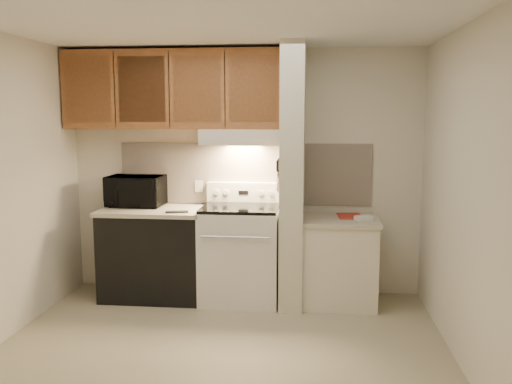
# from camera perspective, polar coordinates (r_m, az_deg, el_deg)

# --- Properties ---
(floor) EXTENTS (3.60, 3.60, 0.00)m
(floor) POSITION_cam_1_polar(r_m,az_deg,el_deg) (4.49, -3.63, -16.09)
(floor) COLOR tan
(floor) RESTS_ON ground
(ceiling) EXTENTS (3.60, 3.60, 0.00)m
(ceiling) POSITION_cam_1_polar(r_m,az_deg,el_deg) (4.15, -3.95, 17.26)
(ceiling) COLOR white
(ceiling) RESTS_ON wall_back
(wall_back) EXTENTS (3.60, 2.50, 0.02)m
(wall_back) POSITION_cam_1_polar(r_m,az_deg,el_deg) (5.61, -1.22, 2.10)
(wall_back) COLOR beige
(wall_back) RESTS_ON floor
(wall_right) EXTENTS (0.02, 3.00, 2.50)m
(wall_right) POSITION_cam_1_polar(r_m,az_deg,el_deg) (4.23, 21.04, -0.46)
(wall_right) COLOR beige
(wall_right) RESTS_ON floor
(backsplash) EXTENTS (2.60, 0.02, 0.63)m
(backsplash) POSITION_cam_1_polar(r_m,az_deg,el_deg) (5.60, -1.23, 1.94)
(backsplash) COLOR #EFDCC8
(backsplash) RESTS_ON wall_back
(range_body) EXTENTS (0.76, 0.65, 0.92)m
(range_body) POSITION_cam_1_polar(r_m,az_deg,el_deg) (5.42, -1.64, -6.63)
(range_body) COLOR silver
(range_body) RESTS_ON floor
(oven_window) EXTENTS (0.50, 0.01, 0.30)m
(oven_window) POSITION_cam_1_polar(r_m,az_deg,el_deg) (5.10, -2.12, -7.10)
(oven_window) COLOR black
(oven_window) RESTS_ON range_body
(oven_handle) EXTENTS (0.65, 0.02, 0.02)m
(oven_handle) POSITION_cam_1_polar(r_m,az_deg,el_deg) (5.01, -2.19, -4.79)
(oven_handle) COLOR silver
(oven_handle) RESTS_ON range_body
(cooktop) EXTENTS (0.74, 0.64, 0.03)m
(cooktop) POSITION_cam_1_polar(r_m,az_deg,el_deg) (5.31, -1.67, -1.67)
(cooktop) COLOR black
(cooktop) RESTS_ON range_body
(range_backguard) EXTENTS (0.76, 0.08, 0.20)m
(range_backguard) POSITION_cam_1_polar(r_m,az_deg,el_deg) (5.58, -1.29, -0.01)
(range_backguard) COLOR silver
(range_backguard) RESTS_ON range_body
(range_display) EXTENTS (0.10, 0.01, 0.04)m
(range_display) POSITION_cam_1_polar(r_m,az_deg,el_deg) (5.53, -1.34, -0.07)
(range_display) COLOR black
(range_display) RESTS_ON range_backguard
(range_knob_left_outer) EXTENTS (0.05, 0.02, 0.05)m
(range_knob_left_outer) POSITION_cam_1_polar(r_m,az_deg,el_deg) (5.57, -4.20, -0.03)
(range_knob_left_outer) COLOR silver
(range_knob_left_outer) RESTS_ON range_backguard
(range_knob_left_inner) EXTENTS (0.05, 0.02, 0.05)m
(range_knob_left_inner) POSITION_cam_1_polar(r_m,az_deg,el_deg) (5.56, -3.19, -0.04)
(range_knob_left_inner) COLOR silver
(range_knob_left_inner) RESTS_ON range_backguard
(range_knob_right_inner) EXTENTS (0.05, 0.02, 0.05)m
(range_knob_right_inner) POSITION_cam_1_polar(r_m,az_deg,el_deg) (5.51, 0.51, -0.10)
(range_knob_right_inner) COLOR silver
(range_knob_right_inner) RESTS_ON range_backguard
(range_knob_right_outer) EXTENTS (0.05, 0.02, 0.05)m
(range_knob_right_outer) POSITION_cam_1_polar(r_m,az_deg,el_deg) (5.50, 1.55, -0.12)
(range_knob_right_outer) COLOR silver
(range_knob_right_outer) RESTS_ON range_backguard
(dishwasher_front) EXTENTS (1.00, 0.63, 0.87)m
(dishwasher_front) POSITION_cam_1_polar(r_m,az_deg,el_deg) (5.61, -10.63, -6.50)
(dishwasher_front) COLOR black
(dishwasher_front) RESTS_ON floor
(left_countertop) EXTENTS (1.04, 0.67, 0.04)m
(left_countertop) POSITION_cam_1_polar(r_m,az_deg,el_deg) (5.52, -10.76, -1.92)
(left_countertop) COLOR #BDB39A
(left_countertop) RESTS_ON dishwasher_front
(spoon_rest) EXTENTS (0.23, 0.12, 0.01)m
(spoon_rest) POSITION_cam_1_polar(r_m,az_deg,el_deg) (5.24, -8.32, -2.08)
(spoon_rest) COLOR black
(spoon_rest) RESTS_ON left_countertop
(teal_jar) EXTENTS (0.13, 0.13, 0.11)m
(teal_jar) POSITION_cam_1_polar(r_m,az_deg,el_deg) (5.72, -13.00, -0.88)
(teal_jar) COLOR #23575D
(teal_jar) RESTS_ON left_countertop
(outlet) EXTENTS (0.08, 0.01, 0.12)m
(outlet) POSITION_cam_1_polar(r_m,az_deg,el_deg) (5.68, -6.05, 0.61)
(outlet) COLOR beige
(outlet) RESTS_ON backsplash
(microwave) EXTENTS (0.57, 0.40, 0.31)m
(microwave) POSITION_cam_1_polar(r_m,az_deg,el_deg) (5.69, -12.53, 0.11)
(microwave) COLOR black
(microwave) RESTS_ON left_countertop
(partition_pillar) EXTENTS (0.22, 0.70, 2.50)m
(partition_pillar) POSITION_cam_1_polar(r_m,az_deg,el_deg) (5.22, 3.87, 1.63)
(partition_pillar) COLOR beige
(partition_pillar) RESTS_ON floor
(pillar_trim) EXTENTS (0.01, 0.70, 0.04)m
(pillar_trim) POSITION_cam_1_polar(r_m,az_deg,el_deg) (5.22, 2.60, 2.19)
(pillar_trim) COLOR #96592F
(pillar_trim) RESTS_ON partition_pillar
(knife_strip) EXTENTS (0.02, 0.42, 0.04)m
(knife_strip) POSITION_cam_1_polar(r_m,az_deg,el_deg) (5.17, 2.51, 2.36)
(knife_strip) COLOR black
(knife_strip) RESTS_ON partition_pillar
(knife_blade_a) EXTENTS (0.01, 0.03, 0.16)m
(knife_blade_a) POSITION_cam_1_polar(r_m,az_deg,el_deg) (5.02, 2.25, 1.04)
(knife_blade_a) COLOR silver
(knife_blade_a) RESTS_ON knife_strip
(knife_handle_a) EXTENTS (0.02, 0.02, 0.10)m
(knife_handle_a) POSITION_cam_1_polar(r_m,az_deg,el_deg) (5.00, 2.26, 2.73)
(knife_handle_a) COLOR black
(knife_handle_a) RESTS_ON knife_strip
(knife_blade_b) EXTENTS (0.01, 0.04, 0.18)m
(knife_blade_b) POSITION_cam_1_polar(r_m,az_deg,el_deg) (5.12, 2.32, 1.06)
(knife_blade_b) COLOR silver
(knife_blade_b) RESTS_ON knife_strip
(knife_handle_b) EXTENTS (0.02, 0.02, 0.10)m
(knife_handle_b) POSITION_cam_1_polar(r_m,az_deg,el_deg) (5.09, 2.32, 2.83)
(knife_handle_b) COLOR black
(knife_handle_b) RESTS_ON knife_strip
(knife_blade_c) EXTENTS (0.01, 0.04, 0.20)m
(knife_blade_c) POSITION_cam_1_polar(r_m,az_deg,el_deg) (5.19, 2.37, 1.05)
(knife_blade_c) COLOR silver
(knife_blade_c) RESTS_ON knife_strip
(knife_handle_c) EXTENTS (0.02, 0.02, 0.10)m
(knife_handle_c) POSITION_cam_1_polar(r_m,az_deg,el_deg) (5.18, 2.39, 2.93)
(knife_handle_c) COLOR black
(knife_handle_c) RESTS_ON knife_strip
(knife_blade_d) EXTENTS (0.01, 0.04, 0.16)m
(knife_blade_d) POSITION_cam_1_polar(r_m,az_deg,el_deg) (5.26, 2.42, 1.36)
(knife_blade_d) COLOR silver
(knife_blade_d) RESTS_ON knife_strip
(knife_handle_d) EXTENTS (0.02, 0.02, 0.10)m
(knife_handle_d) POSITION_cam_1_polar(r_m,az_deg,el_deg) (5.25, 2.44, 3.00)
(knife_handle_d) COLOR black
(knife_handle_d) RESTS_ON knife_strip
(knife_blade_e) EXTENTS (0.01, 0.04, 0.18)m
(knife_blade_e) POSITION_cam_1_polar(r_m,az_deg,el_deg) (5.35, 2.47, 1.36)
(knife_blade_e) COLOR silver
(knife_blade_e) RESTS_ON knife_strip
(knife_handle_e) EXTENTS (0.02, 0.02, 0.10)m
(knife_handle_e) POSITION_cam_1_polar(r_m,az_deg,el_deg) (5.33, 2.48, 3.07)
(knife_handle_e) COLOR black
(knife_handle_e) RESTS_ON knife_strip
(oven_mitt) EXTENTS (0.03, 0.09, 0.23)m
(oven_mitt) POSITION_cam_1_polar(r_m,az_deg,el_deg) (5.40, 2.53, 1.49)
(oven_mitt) COLOR gray
(oven_mitt) RESTS_ON partition_pillar
(right_cab_base) EXTENTS (0.70, 0.60, 0.81)m
(right_cab_base) POSITION_cam_1_polar(r_m,az_deg,el_deg) (5.39, 8.72, -7.40)
(right_cab_base) COLOR beige
(right_cab_base) RESTS_ON floor
(right_countertop) EXTENTS (0.74, 0.64, 0.04)m
(right_countertop) POSITION_cam_1_polar(r_m,az_deg,el_deg) (5.29, 8.82, -2.97)
(right_countertop) COLOR #BDB39A
(right_countertop) RESTS_ON right_cab_base
(red_folder) EXTENTS (0.25, 0.32, 0.01)m
(red_folder) POSITION_cam_1_polar(r_m,az_deg,el_deg) (5.39, 9.83, -2.51)
(red_folder) COLOR #AB2E21
(red_folder) RESTS_ON right_countertop
(white_box) EXTENTS (0.19, 0.16, 0.04)m
(white_box) POSITION_cam_1_polar(r_m,az_deg,el_deg) (5.22, 11.29, -2.72)
(white_box) COLOR white
(white_box) RESTS_ON right_countertop
(range_hood) EXTENTS (0.78, 0.44, 0.15)m
(range_hood) POSITION_cam_1_polar(r_m,az_deg,el_deg) (5.36, -1.52, 5.84)
(range_hood) COLOR beige
(range_hood) RESTS_ON upper_cabinets
(hood_lip) EXTENTS (0.78, 0.04, 0.06)m
(hood_lip) POSITION_cam_1_polar(r_m,az_deg,el_deg) (5.16, -1.82, 5.24)
(hood_lip) COLOR beige
(hood_lip) RESTS_ON range_hood
(upper_cabinets) EXTENTS (2.18, 0.33, 0.77)m
(upper_cabinets) POSITION_cam_1_polar(r_m,az_deg,el_deg) (5.54, -8.70, 10.58)
(upper_cabinets) COLOR #96592F
(upper_cabinets) RESTS_ON wall_back
(cab_door_a) EXTENTS (0.46, 0.01, 0.63)m
(cab_door_a) POSITION_cam_1_polar(r_m,az_deg,el_deg) (5.65, -17.30, 10.26)
(cab_door_a) COLOR #96592F
(cab_door_a) RESTS_ON upper_cabinets
(cab_gap_a) EXTENTS (0.01, 0.01, 0.73)m
(cab_gap_a) POSITION_cam_1_polar(r_m,az_deg,el_deg) (5.55, -14.67, 10.41)
(cab_gap_a) COLOR black
(cab_gap_a) RESTS_ON upper_cabinets
(cab_door_b) EXTENTS (0.46, 0.01, 0.63)m
(cab_door_b) POSITION_cam_1_polar(r_m,az_deg,el_deg) (5.46, -11.94, 10.54)
(cab_door_b) COLOR #96592F
(cab_door_b) RESTS_ON upper_cabinets
(cab_gap_b) EXTENTS (0.01, 0.01, 0.73)m
(cab_gap_b) POSITION_cam_1_polar(r_m,az_deg,el_deg) (5.38, -9.13, 10.65)
(cab_gap_b) COLOR black
(cab_gap_b) RESTS_ON upper_cabinets
(cab_door_c) EXTENTS (0.46, 0.01, 0.63)m
(cab_door_c) POSITION_cam_1_polar(r_m,az_deg,el_deg) (5.32, -6.24, 10.73)
(cab_door_c) COLOR #96592F
(cab_door_c) RESTS_ON upper_cabinets
(cab_gap_c) EXTENTS (0.01, 0.01, 0.73)m
(cab_gap_c) POSITION_cam_1_polar(r_m,az_deg,el_deg) (5.27, -3.30, 10.79)
(cab_gap_c) COLOR black
(cab_gap_c) RESTS_ON upper_cabinets
(cab_door_d) EXTENTS (0.46, 0.01, 0.63)m
(cab_door_d) POSITION_cam_1_polar(r_m,az_deg,el_deg) (5.24, -0.30, 10.82)
(cab_door_d) COLOR #96592F
(cab_door_d) RESTS_ON upper_cabinets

